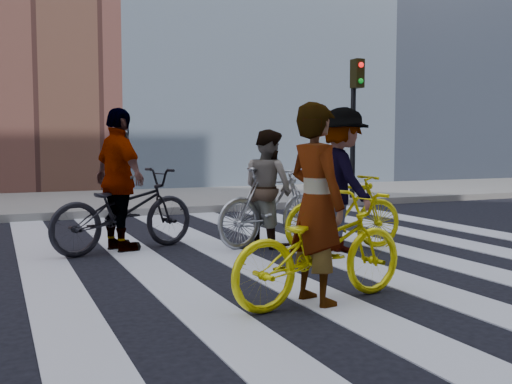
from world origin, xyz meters
TOP-DOWN VIEW (x-y plane):
  - ground at (0.00, 0.00)m, footprint 100.00×100.00m
  - sidewalk_far at (0.00, 7.50)m, footprint 100.00×5.00m
  - zebra_crosswalk at (0.00, 0.00)m, footprint 8.25×10.00m
  - traffic_signal at (4.40, 5.32)m, footprint 0.22×0.42m
  - bike_yellow_left at (-0.63, -1.92)m, footprint 1.93×0.93m
  - bike_silver_mid at (0.24, 0.97)m, footprint 1.89×0.97m
  - bike_yellow_right at (0.96, 0.25)m, footprint 1.74×0.54m
  - bike_dark_rear at (-1.71, 1.35)m, footprint 2.17×1.30m
  - rider_left at (-0.68, -1.92)m, footprint 0.52×0.70m
  - rider_mid at (0.19, 0.97)m, footprint 0.79×0.91m
  - rider_right at (0.91, 0.25)m, footprint 0.73×1.23m
  - rider_rear at (-1.76, 1.35)m, footprint 0.77×1.18m

SIDE VIEW (x-z plane):
  - ground at x=0.00m, z-range 0.00..0.00m
  - zebra_crosswalk at x=0.00m, z-range 0.00..0.01m
  - sidewalk_far at x=0.00m, z-range 0.00..0.15m
  - bike_yellow_left at x=-0.63m, z-range 0.00..0.97m
  - bike_yellow_right at x=0.96m, z-range 0.00..1.04m
  - bike_dark_rear at x=-1.71m, z-range 0.00..1.08m
  - bike_silver_mid at x=0.24m, z-range 0.00..1.09m
  - rider_mid at x=0.19m, z-range 0.00..1.60m
  - rider_left at x=-0.68m, z-range 0.00..1.76m
  - rider_rear at x=-1.76m, z-range 0.00..1.87m
  - rider_right at x=0.91m, z-range 0.00..1.87m
  - traffic_signal at x=4.40m, z-range 0.62..3.94m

